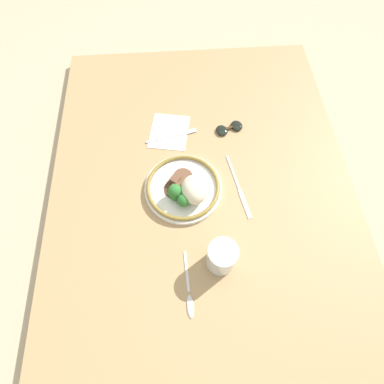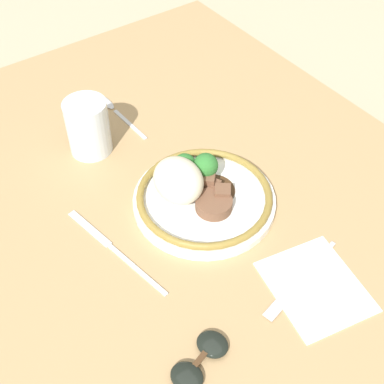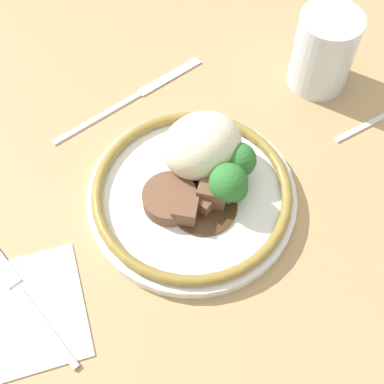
% 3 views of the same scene
% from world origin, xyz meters
% --- Properties ---
extents(ground_plane, '(8.00, 8.00, 0.00)m').
position_xyz_m(ground_plane, '(0.00, 0.00, 0.00)').
color(ground_plane, tan).
extents(dining_table, '(1.19, 0.92, 0.04)m').
position_xyz_m(dining_table, '(0.00, 0.00, 0.02)').
color(dining_table, tan).
rests_on(dining_table, ground).
extents(napkin, '(0.17, 0.15, 0.00)m').
position_xyz_m(napkin, '(-0.20, -0.09, 0.04)').
color(napkin, white).
rests_on(napkin, dining_table).
extents(plate, '(0.23, 0.23, 0.08)m').
position_xyz_m(plate, '(0.04, -0.05, 0.07)').
color(plate, white).
rests_on(plate, dining_table).
extents(juice_glass, '(0.08, 0.08, 0.10)m').
position_xyz_m(juice_glass, '(0.25, 0.03, 0.09)').
color(juice_glass, yellow).
rests_on(juice_glass, dining_table).
extents(fork, '(0.05, 0.17, 0.00)m').
position_xyz_m(fork, '(-0.18, -0.07, 0.04)').
color(fork, silver).
rests_on(fork, napkin).
extents(knife, '(0.22, 0.05, 0.00)m').
position_xyz_m(knife, '(0.03, 0.11, 0.04)').
color(knife, silver).
rests_on(knife, dining_table).
extents(spoon, '(0.17, 0.02, 0.01)m').
position_xyz_m(spoon, '(0.34, -0.06, 0.04)').
color(spoon, silver).
rests_on(spoon, dining_table).
extents(sunglasses, '(0.07, 0.10, 0.01)m').
position_xyz_m(sunglasses, '(-0.19, 0.11, 0.05)').
color(sunglasses, black).
rests_on(sunglasses, dining_table).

